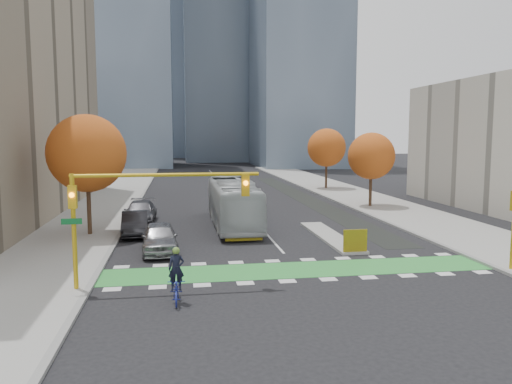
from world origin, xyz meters
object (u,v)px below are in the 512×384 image
object	(u,v)px
parked_car_a	(160,238)
tree_east_near	(371,156)
hazard_board	(355,241)
parked_car_c	(140,212)
tree_west	(87,153)
bus	(233,203)
cyclist	(177,284)
tree_east_far	(327,148)
traffic_signal_west	(134,200)
parked_car_b	(135,224)

from	to	relation	value
parked_car_a	tree_east_near	bearing A→B (deg)	36.04
hazard_board	parked_car_c	xyz separation A→B (m)	(-13.00, 12.63, 0.03)
tree_west	parked_car_c	bearing A→B (deg)	58.14
bus	parked_car_c	xyz separation A→B (m)	(-7.06, 2.56, -0.93)
tree_east_near	cyclist	distance (m)	30.82
hazard_board	tree_east_far	distance (m)	35.13
hazard_board	cyclist	size ratio (longest dim) A/B	0.60
hazard_board	cyclist	xyz separation A→B (m)	(-10.14, -6.79, -0.03)
tree_east_far	bus	size ratio (longest dim) A/B	0.60
hazard_board	parked_car_c	size ratio (longest dim) A/B	0.24
parked_car_a	tree_west	bearing A→B (deg)	128.47
tree_west	hazard_board	bearing A→B (deg)	-25.99
parked_car_a	parked_car_c	distance (m)	10.50
tree_east_near	bus	xyz separation A→B (m)	(-13.94, -7.73, -3.10)
parked_car_c	tree_east_near	bearing A→B (deg)	15.24
tree_east_near	traffic_signal_west	size ratio (longest dim) A/B	0.83
cyclist	traffic_signal_west	bearing A→B (deg)	131.07
tree_east_far	parked_car_a	bearing A→B (deg)	-121.93
tree_west	tree_east_near	bearing A→B (deg)	22.62
tree_east_far	traffic_signal_west	distance (m)	43.61
parked_car_b	parked_car_c	xyz separation A→B (m)	(0.00, 5.00, 0.02)
tree_east_near	cyclist	world-z (taller)	tree_east_near
traffic_signal_west	parked_car_c	distance (m)	17.66
traffic_signal_west	parked_car_c	size ratio (longest dim) A/B	1.49
parked_car_c	parked_car_a	bearing A→B (deg)	-78.36
parked_car_a	parked_car_b	xyz separation A→B (m)	(-1.87, 5.34, -0.06)
tree_east_far	cyclist	bearing A→B (deg)	-114.66
tree_east_near	parked_car_a	xyz separation A→B (m)	(-19.13, -15.51, -4.00)
tree_east_far	parked_car_c	distance (m)	30.50
tree_east_far	parked_car_a	world-z (taller)	tree_east_far
tree_east_near	tree_east_far	world-z (taller)	tree_east_far
bus	parked_car_a	distance (m)	9.39
tree_west	traffic_signal_west	world-z (taller)	tree_west
tree_west	parked_car_b	distance (m)	5.67
bus	parked_car_c	world-z (taller)	bus
hazard_board	tree_west	world-z (taller)	tree_west
bus	parked_car_c	size ratio (longest dim) A/B	2.22
hazard_board	cyclist	bearing A→B (deg)	-146.20
parked_car_b	parked_car_a	bearing A→B (deg)	-74.68
cyclist	bus	world-z (taller)	bus
traffic_signal_west	cyclist	world-z (taller)	traffic_signal_west
traffic_signal_west	bus	bearing A→B (deg)	67.95
tree_west	parked_car_c	xyz separation A→B (m)	(3.00, 4.83, -4.79)
cyclist	parked_car_a	size ratio (longest dim) A/B	0.46
tree_west	parked_car_b	bearing A→B (deg)	-3.29
bus	parked_car_a	world-z (taller)	bus
bus	parked_car_c	bearing A→B (deg)	160.19
tree_east_far	parked_car_b	world-z (taller)	tree_east_far
bus	traffic_signal_west	bearing A→B (deg)	-111.92
tree_east_far	cyclist	xyz separation A→B (m)	(-18.64, -40.59, -4.47)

